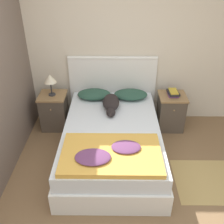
# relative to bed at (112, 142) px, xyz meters

# --- Properties ---
(ground_plane) EXTENTS (16.00, 16.00, 0.00)m
(ground_plane) POSITION_rel_bed_xyz_m (-0.08, -1.00, -0.26)
(ground_plane) COLOR brown
(wall_back) EXTENTS (9.00, 0.06, 2.55)m
(wall_back) POSITION_rel_bed_xyz_m (-0.08, 1.13, 1.02)
(wall_back) COLOR beige
(wall_back) RESTS_ON ground_plane
(wall_side_left) EXTENTS (0.06, 3.10, 2.55)m
(wall_side_left) POSITION_rel_bed_xyz_m (-1.38, 0.05, 1.02)
(wall_side_left) COLOR #706056
(wall_side_left) RESTS_ON ground_plane
(bed) EXTENTS (1.36, 2.06, 0.53)m
(bed) POSITION_rel_bed_xyz_m (0.00, 0.00, 0.00)
(bed) COLOR white
(bed) RESTS_ON ground_plane
(headboard) EXTENTS (1.44, 0.06, 1.15)m
(headboard) POSITION_rel_bed_xyz_m (0.00, 1.05, 0.34)
(headboard) COLOR white
(headboard) RESTS_ON ground_plane
(nightstand_left) EXTENTS (0.43, 0.43, 0.60)m
(nightstand_left) POSITION_rel_bed_xyz_m (-0.97, 0.76, 0.04)
(nightstand_left) COLOR #4C4238
(nightstand_left) RESTS_ON ground_plane
(nightstand_right) EXTENTS (0.43, 0.43, 0.60)m
(nightstand_right) POSITION_rel_bed_xyz_m (0.97, 0.76, 0.04)
(nightstand_right) COLOR #4C4238
(nightstand_right) RESTS_ON ground_plane
(pillow_left) EXTENTS (0.54, 0.35, 0.13)m
(pillow_left) POSITION_rel_bed_xyz_m (-0.30, 0.81, 0.34)
(pillow_left) COLOR #284C3D
(pillow_left) RESTS_ON bed
(pillow_right) EXTENTS (0.54, 0.35, 0.13)m
(pillow_right) POSITION_rel_bed_xyz_m (0.30, 0.81, 0.34)
(pillow_right) COLOR #284C3D
(pillow_right) RESTS_ON bed
(quilt) EXTENTS (1.16, 0.74, 0.10)m
(quilt) POSITION_rel_bed_xyz_m (-0.01, -0.62, 0.31)
(quilt) COLOR gold
(quilt) RESTS_ON bed
(dog) EXTENTS (0.25, 0.64, 0.18)m
(dog) POSITION_rel_bed_xyz_m (-0.02, 0.48, 0.35)
(dog) COLOR black
(dog) RESTS_ON bed
(book_stack) EXTENTS (0.19, 0.24, 0.09)m
(book_stack) POSITION_rel_bed_xyz_m (0.97, 0.77, 0.38)
(book_stack) COLOR #703D7F
(book_stack) RESTS_ON nightstand_right
(table_lamp) EXTENTS (0.19, 0.19, 0.35)m
(table_lamp) POSITION_rel_bed_xyz_m (-0.97, 0.76, 0.61)
(table_lamp) COLOR #2D2D33
(table_lamp) RESTS_ON nightstand_left
(rug) EXTENTS (1.08, 0.79, 0.00)m
(rug) POSITION_rel_bed_xyz_m (1.37, -0.48, -0.26)
(rug) COLOR tan
(rug) RESTS_ON ground_plane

